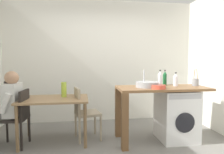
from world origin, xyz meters
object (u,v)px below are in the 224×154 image
(bottle_tall_green, at_px, (160,79))
(bottle_clear_small, at_px, (176,80))
(washing_machine, at_px, (176,115))
(vase, at_px, (64,89))
(chair_opposite, at_px, (83,110))
(seated_person, at_px, (7,105))
(utensil_crock, at_px, (195,82))
(chair_person_seat, at_px, (18,115))
(bottle_squat_brown, at_px, (165,78))
(mixing_bowl, at_px, (159,87))
(dining_table, at_px, (54,104))

(bottle_tall_green, xyz_separation_m, bottle_clear_small, (0.24, -0.10, -0.02))
(bottle_tall_green, distance_m, bottle_clear_small, 0.26)
(washing_machine, bearing_deg, vase, 170.82)
(chair_opposite, bearing_deg, seated_person, -95.90)
(bottle_clear_small, bearing_deg, utensil_crock, -4.76)
(chair_person_seat, relative_size, bottle_tall_green, 3.23)
(chair_person_seat, bearing_deg, utensil_crock, -86.61)
(bottle_squat_brown, xyz_separation_m, mixing_bowl, (-0.29, -0.45, -0.09))
(vase, bearing_deg, mixing_bowl, -18.61)
(seated_person, distance_m, washing_machine, 2.77)
(chair_opposite, distance_m, mixing_bowl, 1.33)
(vase, bearing_deg, dining_table, -146.31)
(dining_table, distance_m, utensil_crock, 2.45)
(seated_person, bearing_deg, chair_opposite, -79.49)
(chair_opposite, bearing_deg, washing_machine, 69.21)
(bottle_tall_green, distance_m, vase, 1.69)
(seated_person, xyz_separation_m, utensil_crock, (3.13, -0.06, 0.32))
(chair_person_seat, relative_size, utensil_crock, 3.00)
(mixing_bowl, bearing_deg, chair_person_seat, 172.23)
(mixing_bowl, bearing_deg, chair_opposite, 159.45)
(washing_machine, xyz_separation_m, mixing_bowl, (-0.40, -0.20, 0.52))
(mixing_bowl, xyz_separation_m, vase, (-1.50, 0.51, -0.09))
(vase, bearing_deg, bottle_squat_brown, -1.75)
(chair_person_seat, bearing_deg, bottle_tall_green, -83.74)
(vase, bearing_deg, chair_person_seat, -163.53)
(bottle_clear_small, distance_m, utensil_crock, 0.36)
(seated_person, height_order, washing_machine, seated_person)
(dining_table, height_order, seated_person, seated_person)
(dining_table, xyz_separation_m, utensil_crock, (2.42, -0.16, 0.35))
(bottle_clear_small, bearing_deg, bottle_squat_brown, 126.08)
(chair_opposite, relative_size, utensil_crock, 3.00)
(seated_person, relative_size, vase, 4.70)
(chair_person_seat, distance_m, seated_person, 0.23)
(vase, bearing_deg, washing_machine, -9.18)
(washing_machine, xyz_separation_m, utensil_crock, (0.37, 0.05, 0.56))
(washing_machine, bearing_deg, seated_person, 177.63)
(dining_table, distance_m, mixing_bowl, 1.73)
(chair_opposite, xyz_separation_m, bottle_clear_small, (1.59, -0.16, 0.52))
(bottle_tall_green, xyz_separation_m, utensil_crock, (0.60, -0.13, -0.06))
(seated_person, relative_size, washing_machine, 1.40)
(chair_person_seat, xyz_separation_m, mixing_bowl, (2.20, -0.30, 0.45))
(utensil_crock, bearing_deg, bottle_squat_brown, 157.28)
(dining_table, bearing_deg, seated_person, -172.46)
(chair_opposite, distance_m, utensil_crock, 2.01)
(mixing_bowl, bearing_deg, bottle_clear_small, 33.83)
(dining_table, relative_size, bottle_tall_green, 3.95)
(dining_table, bearing_deg, vase, 33.69)
(chair_person_seat, relative_size, bottle_squat_brown, 3.30)
(chair_person_seat, height_order, bottle_tall_green, bottle_tall_green)
(washing_machine, xyz_separation_m, vase, (-1.90, 0.31, 0.44))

